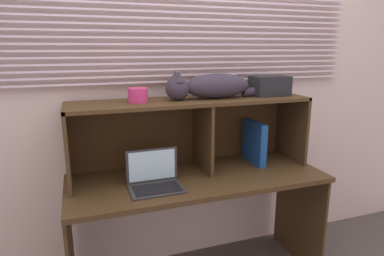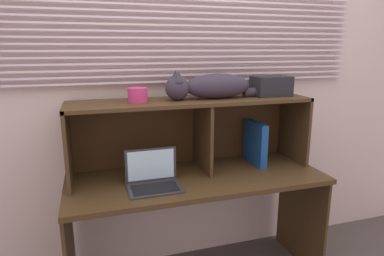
{
  "view_description": "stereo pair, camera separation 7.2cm",
  "coord_description": "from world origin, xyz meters",
  "px_view_note": "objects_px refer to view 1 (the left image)",
  "views": [
    {
      "loc": [
        -0.68,
        -1.63,
        1.53
      ],
      "look_at": [
        0.0,
        0.32,
        1.03
      ],
      "focal_mm": 31.16,
      "sensor_mm": 36.0,
      "label": 1
    },
    {
      "loc": [
        -0.61,
        -1.65,
        1.53
      ],
      "look_at": [
        0.0,
        0.32,
        1.03
      ],
      "focal_mm": 31.16,
      "sensor_mm": 36.0,
      "label": 2
    }
  ],
  "objects_px": {
    "binder_upright": "(254,142)",
    "small_basket": "(138,95)",
    "book_stack": "(144,172)",
    "cat": "(210,86)",
    "storage_box": "(270,86)",
    "laptop": "(155,180)"
  },
  "relations": [
    {
      "from": "cat",
      "to": "storage_box",
      "type": "distance_m",
      "value": 0.43
    },
    {
      "from": "laptop",
      "to": "binder_upright",
      "type": "relative_size",
      "value": 1.04
    },
    {
      "from": "book_stack",
      "to": "storage_box",
      "type": "xyz_separation_m",
      "value": [
        0.87,
        0.0,
        0.51
      ]
    },
    {
      "from": "small_basket",
      "to": "laptop",
      "type": "bearing_deg",
      "value": -76.85
    },
    {
      "from": "binder_upright",
      "to": "small_basket",
      "type": "distance_m",
      "value": 0.87
    },
    {
      "from": "cat",
      "to": "small_basket",
      "type": "bearing_deg",
      "value": -180.0
    },
    {
      "from": "laptop",
      "to": "storage_box",
      "type": "xyz_separation_m",
      "value": [
        0.85,
        0.19,
        0.49
      ]
    },
    {
      "from": "binder_upright",
      "to": "book_stack",
      "type": "bearing_deg",
      "value": -179.94
    },
    {
      "from": "binder_upright",
      "to": "small_basket",
      "type": "relative_size",
      "value": 2.52
    },
    {
      "from": "binder_upright",
      "to": "small_basket",
      "type": "height_order",
      "value": "small_basket"
    },
    {
      "from": "small_basket",
      "to": "cat",
      "type": "bearing_deg",
      "value": 0.0
    },
    {
      "from": "storage_box",
      "to": "binder_upright",
      "type": "bearing_deg",
      "value": 180.0
    },
    {
      "from": "cat",
      "to": "laptop",
      "type": "height_order",
      "value": "cat"
    },
    {
      "from": "laptop",
      "to": "binder_upright",
      "type": "height_order",
      "value": "binder_upright"
    },
    {
      "from": "small_basket",
      "to": "storage_box",
      "type": "height_order",
      "value": "storage_box"
    },
    {
      "from": "book_stack",
      "to": "small_basket",
      "type": "relative_size",
      "value": 1.98
    },
    {
      "from": "cat",
      "to": "laptop",
      "type": "bearing_deg",
      "value": -155.05
    },
    {
      "from": "cat",
      "to": "laptop",
      "type": "xyz_separation_m",
      "value": [
        -0.41,
        -0.19,
        -0.5
      ]
    },
    {
      "from": "book_stack",
      "to": "cat",
      "type": "bearing_deg",
      "value": 0.1
    },
    {
      "from": "binder_upright",
      "to": "laptop",
      "type": "bearing_deg",
      "value": -165.52
    },
    {
      "from": "small_basket",
      "to": "storage_box",
      "type": "distance_m",
      "value": 0.89
    },
    {
      "from": "small_basket",
      "to": "storage_box",
      "type": "bearing_deg",
      "value": 0.0
    }
  ]
}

